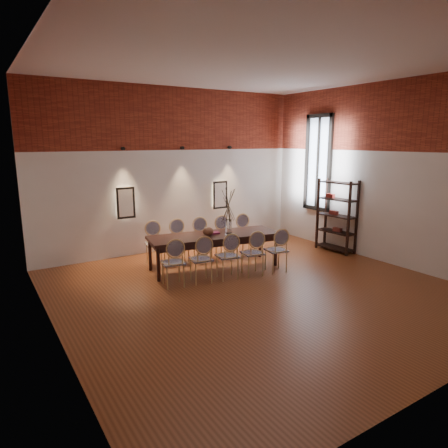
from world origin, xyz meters
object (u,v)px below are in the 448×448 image
chair_near_e (276,250)px  bowl (208,231)px  book (213,233)px  chair_far_e (246,235)px  chair_far_a (155,244)px  vase (229,226)px  chair_near_a (173,262)px  dining_table (214,251)px  chair_near_d (252,253)px  chair_far_c (203,239)px  chair_near_c (227,256)px  chair_far_d (225,237)px  chair_far_b (180,242)px  chair_near_b (201,259)px  shelving_rack (337,216)px

chair_near_e → bowl: (-1.14, 0.89, 0.37)m
book → chair_far_e: bearing=20.3°
chair_far_a → bowl: chair_far_a is taller
vase → chair_near_a: bearing=-163.3°
dining_table → vase: size_ratio=9.34×
chair_near_d → bowl: size_ratio=3.92×
chair_far_c → chair_far_e: (1.10, -0.19, 0.00)m
chair_far_a → chair_far_c: same height
chair_near_a → chair_far_a: same height
chair_far_c → chair_near_c: bearing=90.0°
chair_far_c → vase: bearing=115.1°
vase → chair_near_e: bearing=-53.0°
chair_far_d → chair_far_e: (0.55, -0.10, 0.00)m
chair_far_b → chair_far_e: (1.66, -0.29, 0.00)m
vase → book: size_ratio=1.15×
chair_near_e → chair_far_a: (-1.96, 1.82, 0.00)m
chair_near_b → chair_far_a: bearing=111.0°
chair_far_c → chair_near_d: bearing=111.0°
chair_far_a → chair_far_d: same height
dining_table → chair_far_c: (0.12, 0.72, 0.09)m
chair_near_c → shelving_rack: bearing=14.3°
chair_near_a → chair_near_b: (0.55, -0.10, 0.00)m
chair_near_e → chair_far_b: same height
chair_near_d → bowl: (-0.59, 0.79, 0.37)m
chair_near_b → chair_near_d: (1.10, -0.19, 0.00)m
chair_near_a → chair_far_b: same height
chair_near_a → chair_far_e: size_ratio=1.00×
bowl → chair_far_c: bearing=69.1°
book → shelving_rack: bearing=-9.3°
chair_far_c → chair_near_e: bearing=127.5°
shelving_rack → chair_far_b: bearing=157.2°
chair_near_c → bowl: 0.79m
chair_far_b → chair_far_e: 1.68m
shelving_rack → bowl: bearing=169.0°
chair_far_b → chair_far_e: same height
chair_near_b → chair_far_a: 1.56m
chair_far_c → vase: vase is taller
chair_near_a → chair_far_c: 1.84m
chair_near_c → chair_near_a: bearing=180.0°
chair_far_c → book: chair_far_c is taller
chair_far_a → chair_near_c: bearing=127.5°
chair_near_a → chair_far_c: size_ratio=1.00×
bowl → chair_near_a: bearing=-154.7°
chair_near_d → book: bearing=124.1°
chair_far_b → chair_far_c: (0.55, -0.10, 0.00)m
chair_far_d → vase: size_ratio=3.13×
book → shelving_rack: shelving_rack is taller
chair_near_b → chair_far_d: 1.84m
chair_far_e → shelving_rack: (2.06, -0.98, 0.43)m
book → chair_far_a: bearing=140.4°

